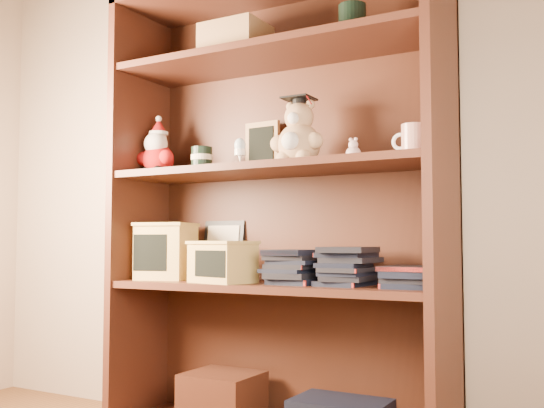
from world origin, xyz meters
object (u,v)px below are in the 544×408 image
Objects in this scene: bookcase at (278,217)px; teacher_mug at (414,141)px; treats_box at (166,251)px; grad_teddy_bear at (298,138)px.

teacher_mug is at bearing -5.78° from bookcase.
bookcase is 6.81× the size of treats_box.
bookcase is 14.29× the size of teacher_mug.
grad_teddy_bear reaches higher than treats_box.
grad_teddy_bear is at bearing -0.63° from treats_box.
bookcase reaches higher than treats_box.
teacher_mug is 1.01m from treats_box.
treats_box is (-0.56, 0.01, -0.38)m from grad_teddy_bear.
teacher_mug is at bearing 1.03° from grad_teddy_bear.
bookcase is at bearing 174.22° from teacher_mug.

